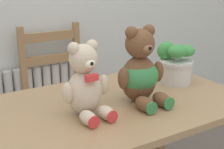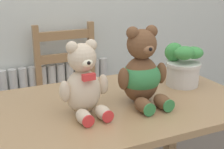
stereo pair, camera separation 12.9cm
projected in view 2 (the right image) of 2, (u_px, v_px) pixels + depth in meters
radiator at (59, 112)px, 2.35m from camera, size 0.81×0.10×0.68m
dining_table at (112, 128)px, 1.41m from camera, size 1.21×0.71×0.76m
wooden_chair_behind at (73, 100)px, 2.18m from camera, size 0.43×0.44×0.97m
teddy_bear_left at (84, 83)px, 1.23m from camera, size 0.21×0.21×0.30m
teddy_bear_right at (142, 73)px, 1.34m from camera, size 0.23×0.24×0.34m
potted_plant at (183, 66)px, 1.56m from camera, size 0.18×0.18×0.21m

